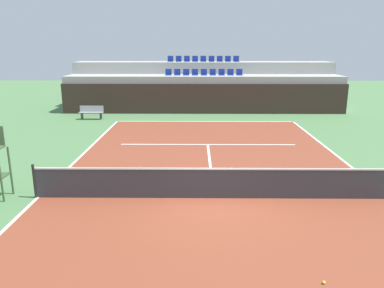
% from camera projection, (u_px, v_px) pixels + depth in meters
% --- Properties ---
extents(ground_plane, '(80.00, 80.00, 0.00)m').
position_uv_depth(ground_plane, '(214.00, 198.00, 11.41)').
color(ground_plane, '#477042').
extents(court_surface, '(11.00, 24.00, 0.01)m').
position_uv_depth(court_surface, '(214.00, 198.00, 11.41)').
color(court_surface, brown).
rests_on(court_surface, ground_plane).
extents(baseline_far, '(11.00, 0.10, 0.00)m').
position_uv_depth(baseline_far, '(205.00, 121.00, 22.96)').
color(baseline_far, white).
rests_on(baseline_far, court_surface).
extents(sideline_left, '(0.10, 24.00, 0.00)m').
position_uv_depth(sideline_left, '(38.00, 197.00, 11.46)').
color(sideline_left, white).
rests_on(sideline_left, court_surface).
extents(service_line_far, '(8.26, 0.10, 0.00)m').
position_uv_depth(service_line_far, '(208.00, 144.00, 17.59)').
color(service_line_far, white).
rests_on(service_line_far, court_surface).
extents(centre_service_line, '(0.10, 6.40, 0.00)m').
position_uv_depth(centre_service_line, '(210.00, 166.00, 14.50)').
color(centre_service_line, white).
rests_on(centre_service_line, court_surface).
extents(back_wall, '(19.51, 0.30, 2.04)m').
position_uv_depth(back_wall, '(204.00, 99.00, 25.45)').
color(back_wall, '#33231E').
rests_on(back_wall, ground_plane).
extents(stands_tier_lower, '(19.51, 2.40, 2.51)m').
position_uv_depth(stands_tier_lower, '(204.00, 93.00, 26.70)').
color(stands_tier_lower, '#9E9E99').
rests_on(stands_tier_lower, ground_plane).
extents(stands_tier_upper, '(19.51, 2.40, 3.36)m').
position_uv_depth(stands_tier_upper, '(203.00, 84.00, 28.91)').
color(stands_tier_upper, '#9E9E99').
rests_on(stands_tier_upper, ground_plane).
extents(seating_row_lower, '(5.51, 0.44, 0.44)m').
position_uv_depth(seating_row_lower, '(204.00, 73.00, 26.44)').
color(seating_row_lower, navy).
rests_on(seating_row_lower, stands_tier_lower).
extents(seating_row_upper, '(5.51, 0.44, 0.44)m').
position_uv_depth(seating_row_upper, '(203.00, 60.00, 28.54)').
color(seating_row_upper, navy).
rests_on(seating_row_upper, stands_tier_upper).
extents(tennis_net, '(11.08, 0.08, 1.07)m').
position_uv_depth(tennis_net, '(214.00, 183.00, 11.28)').
color(tennis_net, black).
rests_on(tennis_net, court_surface).
extents(player_bench, '(1.50, 0.40, 0.85)m').
position_uv_depth(player_bench, '(91.00, 111.00, 23.59)').
color(player_bench, '#99999E').
rests_on(player_bench, ground_plane).
extents(tennis_ball_1, '(0.07, 0.07, 0.07)m').
position_uv_depth(tennis_ball_1, '(324.00, 282.00, 7.29)').
color(tennis_ball_1, '#CCE033').
rests_on(tennis_ball_1, court_surface).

